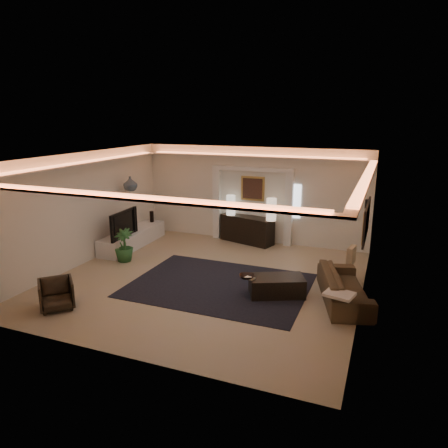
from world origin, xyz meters
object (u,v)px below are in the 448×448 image
at_px(console, 247,230).
at_px(coffee_table, 277,286).
at_px(armchair, 56,294).
at_px(sofa, 344,287).

distance_m(console, coffee_table, 3.96).
distance_m(console, armchair, 6.13).
bearing_deg(coffee_table, armchair, -175.02).
xyz_separation_m(console, coffee_table, (1.85, -3.49, -0.20)).
relative_size(sofa, coffee_table, 1.85).
relative_size(coffee_table, armchair, 1.74).
xyz_separation_m(sofa, armchair, (-5.36, -2.51, -0.01)).
xyz_separation_m(console, sofa, (3.24, -3.25, -0.08)).
bearing_deg(console, sofa, -28.81).
xyz_separation_m(coffee_table, armchair, (-3.98, -2.26, 0.10)).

